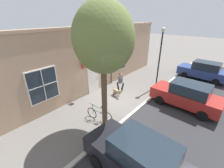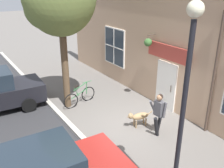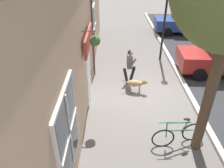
{
  "view_description": "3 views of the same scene",
  "coord_description": "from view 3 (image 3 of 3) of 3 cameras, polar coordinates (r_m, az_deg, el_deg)",
  "views": [
    {
      "loc": [
        5.97,
        -7.94,
        5.63
      ],
      "look_at": [
        0.03,
        -0.72,
        1.4
      ],
      "focal_mm": 24.0,
      "sensor_mm": 36.0,
      "label": 1
    },
    {
      "loc": [
        5.26,
        6.55,
        5.21
      ],
      "look_at": [
        0.03,
        -1.3,
        1.33
      ],
      "focal_mm": 40.0,
      "sensor_mm": 36.0,
      "label": 2
    },
    {
      "loc": [
        -1.25,
        -7.75,
        5.18
      ],
      "look_at": [
        -1.27,
        -0.61,
        0.86
      ],
      "focal_mm": 35.0,
      "sensor_mm": 36.0,
      "label": 3
    }
  ],
  "objects": [
    {
      "name": "dog_on_leash",
      "position": [
        9.28,
        6.48,
        0.21
      ],
      "size": [
        1.11,
        0.4,
        0.66
      ],
      "color": "#997A51",
      "rests_on": "ground_plane"
    },
    {
      "name": "parked_car_far_end",
      "position": [
        17.33,
        18.86,
        15.25
      ],
      "size": [
        4.39,
        2.12,
        1.75
      ],
      "color": "navy",
      "rests_on": "ground_plane"
    },
    {
      "name": "pedestrian_walking",
      "position": [
        9.7,
        4.74,
        5.26
      ],
      "size": [
        0.6,
        0.55,
        1.61
      ],
      "color": "black",
      "rests_on": "ground_plane"
    },
    {
      "name": "ground_plane",
      "position": [
        9.4,
        7.76,
        -2.54
      ],
      "size": [
        90.0,
        90.0,
        0.0
      ],
      "primitive_type": "plane",
      "color": "#66605B"
    },
    {
      "name": "leaning_bicycle",
      "position": [
        7.19,
        17.02,
        -12.42
      ],
      "size": [
        1.71,
        0.36,
        1.01
      ],
      "color": "black",
      "rests_on": "ground_plane"
    },
    {
      "name": "storefront_facade",
      "position": [
        8.24,
        -7.66,
        12.12
      ],
      "size": [
        0.95,
        18.0,
        5.04
      ],
      "color": "tan",
      "rests_on": "ground_plane"
    }
  ]
}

